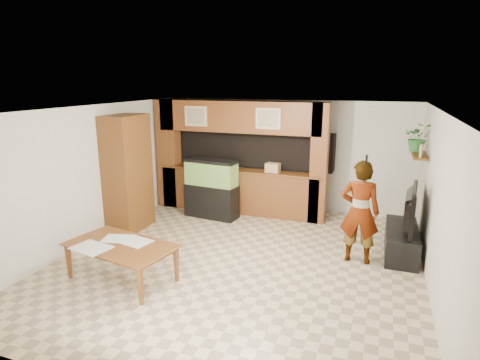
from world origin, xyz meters
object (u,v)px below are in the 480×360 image
at_px(aquarium, 212,189).
at_px(person, 360,212).
at_px(pantry_cabinet, 128,173).
at_px(dining_table, 120,263).
at_px(television, 405,208).

height_order(aquarium, person, person).
bearing_deg(pantry_cabinet, dining_table, -59.37).
xyz_separation_m(aquarium, dining_table, (-0.14, -3.24, -0.36)).
relative_size(pantry_cabinet, person, 1.33).
height_order(aquarium, television, aquarium).
xyz_separation_m(person, dining_table, (-3.42, -1.96, -0.59)).
distance_m(aquarium, dining_table, 3.26).
bearing_deg(dining_table, pantry_cabinet, 131.69).
bearing_deg(pantry_cabinet, television, 5.30).
distance_m(pantry_cabinet, person, 4.63).
height_order(pantry_cabinet, dining_table, pantry_cabinet).
relative_size(pantry_cabinet, television, 1.81).
xyz_separation_m(pantry_cabinet, dining_table, (1.20, -2.03, -0.89)).
bearing_deg(television, person, 131.95).
bearing_deg(aquarium, dining_table, -85.80).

